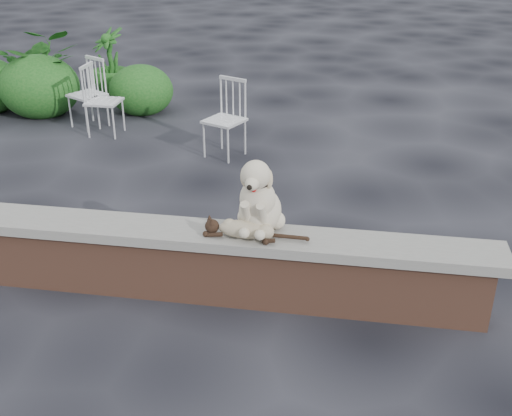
% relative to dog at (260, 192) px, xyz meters
% --- Properties ---
extents(ground, '(60.00, 60.00, 0.00)m').
position_rel_dog_xyz_m(ground, '(-1.29, -0.09, -0.89)').
color(ground, black).
rests_on(ground, ground).
extents(brick_wall, '(6.00, 0.30, 0.50)m').
position_rel_dog_xyz_m(brick_wall, '(-1.29, -0.09, -0.64)').
color(brick_wall, brown).
rests_on(brick_wall, ground).
extents(capstone, '(6.20, 0.40, 0.08)m').
position_rel_dog_xyz_m(capstone, '(-1.29, -0.09, -0.35)').
color(capstone, slate).
rests_on(capstone, brick_wall).
extents(dog, '(0.45, 0.57, 0.61)m').
position_rel_dog_xyz_m(dog, '(0.00, 0.00, 0.00)').
color(dog, beige).
rests_on(dog, capstone).
extents(cat, '(0.94, 0.31, 0.16)m').
position_rel_dog_xyz_m(cat, '(-0.08, -0.15, -0.23)').
color(cat, tan).
rests_on(cat, capstone).
extents(chair_d, '(0.74, 0.74, 0.94)m').
position_rel_dog_xyz_m(chair_d, '(-0.90, 2.92, -0.42)').
color(chair_d, white).
rests_on(chair_d, ground).
extents(chair_e, '(0.56, 0.56, 0.94)m').
position_rel_dog_xyz_m(chair_e, '(-2.65, 3.46, -0.42)').
color(chair_e, white).
rests_on(chair_e, ground).
extents(chair_b, '(0.77, 0.77, 0.94)m').
position_rel_dog_xyz_m(chair_b, '(-3.00, 3.72, -0.42)').
color(chair_b, white).
rests_on(chair_b, ground).
extents(potted_plant_a, '(1.37, 1.27, 1.25)m').
position_rel_dog_xyz_m(potted_plant_a, '(-3.91, 4.34, -0.26)').
color(potted_plant_a, '#154C17').
rests_on(potted_plant_a, ground).
extents(potted_plant_b, '(0.86, 0.86, 1.09)m').
position_rel_dog_xyz_m(potted_plant_b, '(-3.24, 5.21, -0.34)').
color(potted_plant_b, '#154C17').
rests_on(potted_plant_b, ground).
extents(shrubbery, '(3.30, 1.31, 0.93)m').
position_rel_dog_xyz_m(shrubbery, '(-3.86, 4.23, -0.50)').
color(shrubbery, '#154C17').
rests_on(shrubbery, ground).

